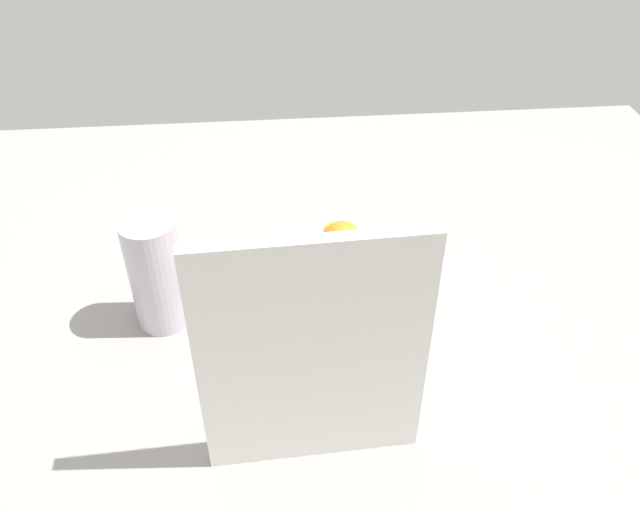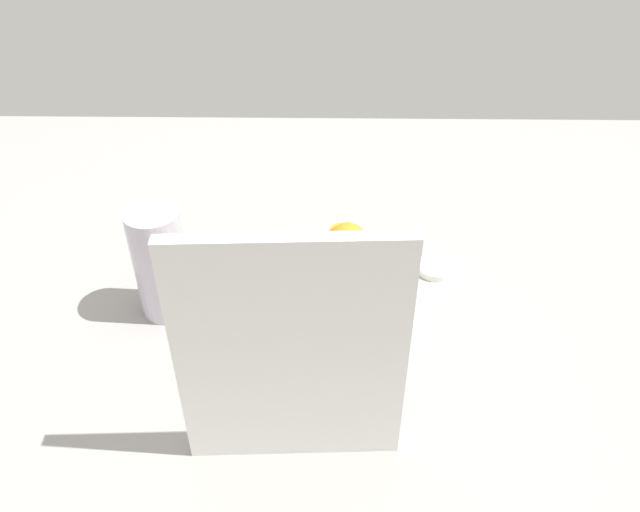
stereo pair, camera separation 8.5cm
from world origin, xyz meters
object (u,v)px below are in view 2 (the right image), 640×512
Objects in this scene: cutting_board at (288,358)px; thermos_tumbler at (158,263)px; fruit_bowl at (320,289)px; orange_front_left at (293,254)px; orange_center at (345,243)px; orange_front_right at (326,278)px; banana_bunch at (335,261)px; jar_lid at (433,268)px.

cutting_board is 1.82× the size of thermos_tumbler.
thermos_tumbler is (22.92, -27.93, -8.10)cm from cutting_board.
orange_front_left reaches higher than fruit_bowl.
orange_center reaches higher than fruit_bowl.
orange_front_left is at bearing -47.57° from orange_front_right.
banana_bunch is 0.50× the size of cutting_board.
orange_front_left is 28.18cm from jar_lid.
orange_front_left is 8.20cm from orange_front_right.
thermos_tumbler is at bearing -7.39° from orange_front_right.
orange_front_left is at bearing -12.97° from fruit_bowl.
cutting_board reaches higher than fruit_bowl.
jar_lid is (-20.74, -9.30, -2.60)cm from fruit_bowl.
orange_front_left is (4.52, -1.04, 6.79)cm from fruit_bowl.
cutting_board is at bearing 58.03° from jar_lid.
cutting_board is (7.51, 33.56, 7.97)cm from orange_center.
jar_lid is at bearing -144.03° from orange_front_right.
orange_center is (-4.09, -4.16, 6.79)cm from fruit_bowl.
cutting_board is at bearing 77.38° from orange_center.
jar_lid is (-25.25, -8.26, -9.39)cm from orange_front_left.
orange_center is at bearing -111.88° from banana_bunch.
cutting_board is 5.29× the size of jar_lid.
fruit_bowl is at bearing 24.15° from jar_lid.
banana_bunch reaches higher than jar_lid.
fruit_bowl is 27.21cm from thermos_tumbler.
orange_front_right reaches higher than banana_bunch.
orange_center is at bearing -134.55° from fruit_bowl.
fruit_bowl is 3.54× the size of orange_front_right.
fruit_bowl is at bearing 167.03° from orange_front_left.
orange_front_right is 26.11cm from jar_lid.
orange_center is 0.20× the size of cutting_board.
orange_front_right is at bearing 132.43° from orange_front_left.
jar_lid is at bearing -167.12° from thermos_tumbler.
orange_center is 1.04× the size of jar_lid.
thermos_tumbler is at bearing 10.47° from orange_center.
thermos_tumbler is (21.82, 2.51, -0.13)cm from orange_front_left.
banana_bunch is at bearing -103.71° from cutting_board.
orange_front_left is at bearing -90.42° from cutting_board.
orange_front_left and orange_front_right have the same top height.
orange_front_right is at bearing 71.45° from orange_center.
thermos_tumbler is (30.44, 5.62, -0.13)cm from orange_center.
fruit_bowl is 1.41× the size of banana_bunch.
banana_bunch is at bearing 170.99° from orange_front_left.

